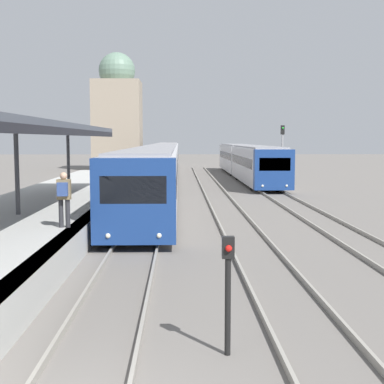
{
  "coord_description": "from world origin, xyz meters",
  "views": [
    {
      "loc": [
        1.42,
        -6.14,
        3.57
      ],
      "look_at": [
        1.9,
        13.32,
        1.64
      ],
      "focal_mm": 50.0,
      "sensor_mm": 36.0,
      "label": 1
    }
  ],
  "objects_px": {
    "person_on_platform": "(64,195)",
    "train_far": "(246,160)",
    "signal_post_near": "(228,283)",
    "signal_mast_far": "(282,147)",
    "train_near": "(163,160)"
  },
  "relations": [
    {
      "from": "train_far",
      "to": "signal_post_near",
      "type": "distance_m",
      "value": 40.8
    },
    {
      "from": "signal_post_near",
      "to": "train_far",
      "type": "bearing_deg",
      "value": 82.44
    },
    {
      "from": "train_far",
      "to": "signal_post_near",
      "type": "xyz_separation_m",
      "value": [
        -5.37,
        -40.44,
        -0.45
      ]
    },
    {
      "from": "train_near",
      "to": "signal_post_near",
      "type": "distance_m",
      "value": 38.02
    },
    {
      "from": "person_on_platform",
      "to": "signal_mast_far",
      "type": "bearing_deg",
      "value": 65.6
    },
    {
      "from": "person_on_platform",
      "to": "train_far",
      "type": "distance_m",
      "value": 34.41
    },
    {
      "from": "train_near",
      "to": "train_far",
      "type": "relative_size",
      "value": 2.02
    },
    {
      "from": "train_near",
      "to": "person_on_platform",
      "type": "bearing_deg",
      "value": -93.79
    },
    {
      "from": "train_near",
      "to": "train_far",
      "type": "xyz_separation_m",
      "value": [
        7.59,
        2.49,
        -0.04
      ]
    },
    {
      "from": "train_far",
      "to": "signal_post_near",
      "type": "relative_size",
      "value": 14.88
    },
    {
      "from": "person_on_platform",
      "to": "train_far",
      "type": "height_order",
      "value": "train_far"
    },
    {
      "from": "train_near",
      "to": "train_far",
      "type": "distance_m",
      "value": 7.98
    },
    {
      "from": "signal_post_near",
      "to": "signal_mast_far",
      "type": "xyz_separation_m",
      "value": [
        7.19,
        32.62,
        1.71
      ]
    },
    {
      "from": "signal_post_near",
      "to": "signal_mast_far",
      "type": "height_order",
      "value": "signal_mast_far"
    },
    {
      "from": "signal_post_near",
      "to": "signal_mast_far",
      "type": "bearing_deg",
      "value": 77.57
    }
  ]
}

